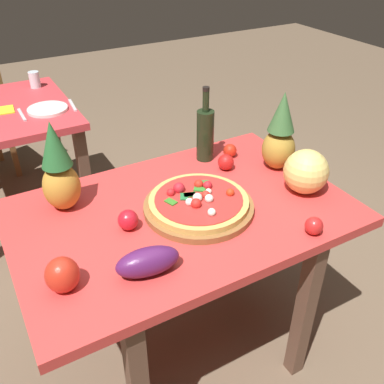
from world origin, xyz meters
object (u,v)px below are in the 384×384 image
background_table (1,131)px  tomato_by_bottle (230,151)px  pizza_board (199,207)px  tomato_beside_pepper (226,162)px  pineapple_right (59,171)px  dinner_plate (48,109)px  knife_utensil (72,105)px  display_table (182,230)px  drinking_glass_water (35,80)px  bell_pepper (62,275)px  pineapple_left (280,135)px  fork_utensil (22,115)px  napkin_folded (1,111)px  eggplant (148,262)px  tomato_at_corner (128,220)px  melon (306,172)px  tomato_near_board (314,226)px  pizza (198,200)px  wine_bottle (205,134)px

background_table → tomato_by_bottle: size_ratio=14.17×
pizza_board → tomato_beside_pepper: 0.32m
pineapple_right → tomato_beside_pepper: bearing=-5.1°
dinner_plate → knife_utensil: dinner_plate is taller
display_table → background_table: same height
drinking_glass_water → bell_pepper: bearing=-99.9°
display_table → pineapple_left: bearing=8.7°
fork_utensil → napkin_folded: fork_utensil is taller
eggplant → tomato_at_corner: bearing=82.4°
melon → tomato_by_bottle: size_ratio=2.89×
eggplant → tomato_beside_pepper: 0.69m
dinner_plate → knife_utensil: (0.14, 0.00, -0.00)m
drinking_glass_water → knife_utensil: drinking_glass_water is taller
pineapple_right → drinking_glass_water: (0.20, 1.38, -0.11)m
tomato_near_board → tomato_beside_pepper: (-0.02, 0.52, 0.00)m
bell_pepper → fork_utensil: (0.14, 1.38, -0.05)m
pineapple_right → drinking_glass_water: pineapple_right is taller
tomato_near_board → knife_utensil: size_ratio=0.35×
tomato_near_board → pizza_board: bearing=131.1°
pizza → eggplant: 0.37m
tomato_at_corner → background_table: bearing=100.1°
melon → tomato_beside_pepper: (-0.18, 0.29, -0.05)m
pineapple_right → fork_utensil: size_ratio=1.94×
pizza_board → pineapple_left: pineapple_left is taller
dinner_plate → fork_utensil: size_ratio=1.22×
napkin_folded → wine_bottle: bearing=-55.1°
bell_pepper → wine_bottle: bearing=31.8°
melon → pineapple_right: bearing=157.5°
pizza_board → wine_bottle: bearing=55.8°
dinner_plate → melon: bearing=-62.6°
pizza → napkin_folded: (-0.49, 1.35, -0.04)m
bell_pepper → eggplant: bearing=-15.2°
wine_bottle → tomato_at_corner: size_ratio=4.56×
tomato_by_bottle → wine_bottle: bearing=159.7°
fork_utensil → knife_utensil: bearing=0.2°
pizza → bell_pepper: bell_pepper is taller
wine_bottle → melon: wine_bottle is taller
melon → tomato_by_bottle: (-0.10, 0.38, -0.06)m
dinner_plate → eggplant: bearing=-91.7°
napkin_folded → tomato_beside_pepper: bearing=-57.2°
pizza → pineapple_left: (0.45, 0.11, 0.11)m
wine_bottle → dinner_plate: bearing=118.0°
wine_bottle → pineapple_left: (0.23, -0.22, 0.03)m
tomato_beside_pepper → tomato_by_bottle: tomato_beside_pepper is taller
display_table → knife_utensil: (-0.06, 1.20, 0.10)m
fork_utensil → knife_utensil: size_ratio=1.00×
bell_pepper → tomato_at_corner: (0.27, 0.17, -0.01)m
pizza_board → eggplant: bearing=-144.8°
pizza_board → melon: melon is taller
wine_bottle → knife_utensil: size_ratio=1.84×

